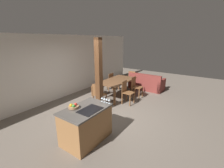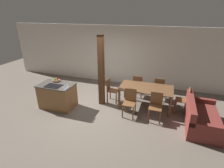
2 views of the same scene
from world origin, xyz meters
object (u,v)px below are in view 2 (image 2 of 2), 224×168
at_px(dining_table, 146,90).
at_px(wine_glass_near, 64,87).
at_px(fruit_bowl, 56,80).
at_px(dining_chair_far_right, 159,88).
at_px(kitchen_island, 58,96).
at_px(dining_chair_head_end, 111,90).
at_px(dining_chair_foot_end, 184,100).
at_px(timber_post, 101,72).
at_px(wine_glass_middle, 65,86).
at_px(dining_chair_near_left, 130,102).
at_px(dining_chair_near_right, 156,106).
at_px(couch, 200,118).
at_px(wine_glass_far, 67,85).
at_px(wine_glass_end, 68,84).
at_px(dining_chair_far_left, 138,85).

bearing_deg(dining_table, wine_glass_near, -151.78).
bearing_deg(fruit_bowl, dining_chair_far_right, 22.48).
distance_m(kitchen_island, fruit_bowl, 0.57).
xyz_separation_m(dining_table, dining_chair_head_end, (-1.31, -0.00, -0.18)).
distance_m(dining_chair_foot_end, timber_post, 3.02).
bearing_deg(timber_post, wine_glass_near, -130.07).
bearing_deg(fruit_bowl, dining_chair_head_end, 22.04).
xyz_separation_m(wine_glass_middle, dining_chair_far_right, (2.91, 1.99, -0.51)).
relative_size(wine_glass_middle, dining_chair_near_left, 0.15).
relative_size(fruit_bowl, dining_chair_far_right, 0.28).
relative_size(dining_chair_near_right, couch, 0.54).
xyz_separation_m(kitchen_island, wine_glass_far, (0.55, -0.17, 0.55)).
xyz_separation_m(dining_chair_far_right, couch, (1.34, -1.44, -0.20)).
bearing_deg(wine_glass_far, timber_post, 45.39).
distance_m(dining_table, timber_post, 1.73).
height_order(wine_glass_end, dining_chair_far_right, wine_glass_end).
distance_m(kitchen_island, timber_post, 1.82).
xyz_separation_m(kitchen_island, dining_chair_foot_end, (4.34, 1.00, 0.04)).
bearing_deg(wine_glass_near, timber_post, 49.93).
height_order(dining_chair_near_left, dining_chair_foot_end, same).
bearing_deg(wine_glass_end, wine_glass_far, -90.00).
height_order(wine_glass_middle, wine_glass_far, same).
height_order(fruit_bowl, couch, fruit_bowl).
bearing_deg(dining_chair_foot_end, wine_glass_far, -72.74).
xyz_separation_m(wine_glass_near, dining_chair_far_right, (2.91, 2.07, -0.51)).
height_order(dining_chair_near_right, dining_chair_head_end, same).
xyz_separation_m(wine_glass_end, couch, (4.25, 0.40, -0.71)).
xyz_separation_m(dining_chair_near_left, dining_chair_far_right, (0.84, 1.46, 0.00)).
distance_m(dining_chair_far_left, dining_chair_head_end, 1.15).
distance_m(fruit_bowl, dining_table, 3.29).
height_order(dining_chair_far_left, dining_chair_foot_end, same).
relative_size(fruit_bowl, wine_glass_end, 1.89).
xyz_separation_m(wine_glass_far, couch, (4.25, 0.48, -0.71)).
distance_m(dining_chair_foot_end, couch, 0.86).
bearing_deg(dining_chair_foot_end, wine_glass_end, -73.82).
bearing_deg(fruit_bowl, dining_table, 13.43).
distance_m(wine_glass_middle, dining_chair_far_left, 2.91).
xyz_separation_m(couch, timber_post, (-3.36, 0.43, 1.00)).
height_order(fruit_bowl, dining_chair_near_left, fruit_bowl).
xyz_separation_m(wine_glass_end, dining_chair_near_right, (2.91, 0.37, -0.51)).
bearing_deg(kitchen_island, wine_glass_middle, -24.73).
bearing_deg(wine_glass_middle, couch, 7.41).
bearing_deg(dining_chair_far_right, kitchen_island, 26.68).
bearing_deg(kitchen_island, dining_chair_far_right, 26.68).
height_order(kitchen_island, dining_chair_far_left, dining_chair_far_left).
relative_size(dining_chair_near_right, timber_post, 0.36).
xyz_separation_m(fruit_bowl, wine_glass_end, (0.70, -0.34, 0.06)).
distance_m(wine_glass_end, dining_chair_far_left, 2.81).
distance_m(wine_glass_end, dining_chair_far_right, 3.48).
height_order(dining_chair_near_left, timber_post, timber_post).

